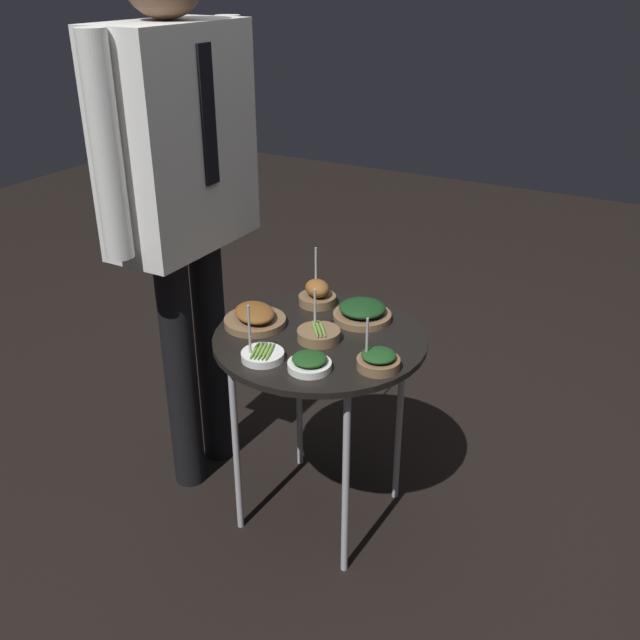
# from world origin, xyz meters

# --- Properties ---
(ground_plane) EXTENTS (8.00, 8.00, 0.00)m
(ground_plane) POSITION_xyz_m (0.00, 0.00, 0.00)
(ground_plane) COLOR black
(serving_cart) EXTENTS (0.60, 0.60, 0.63)m
(serving_cart) POSITION_xyz_m (0.00, 0.00, 0.58)
(serving_cart) COLOR black
(serving_cart) RESTS_ON ground_plane
(bowl_spinach_back_left) EXTENTS (0.11, 0.11, 0.04)m
(bowl_spinach_back_left) POSITION_xyz_m (-0.17, -0.07, 0.65)
(bowl_spinach_back_left) COLOR white
(bowl_spinach_back_left) RESTS_ON serving_cart
(bowl_asparagus_near_rim) EXTENTS (0.12, 0.12, 0.14)m
(bowl_asparagus_near_rim) POSITION_xyz_m (-0.02, -0.01, 0.65)
(bowl_asparagus_near_rim) COLOR brown
(bowl_asparagus_near_rim) RESTS_ON serving_cart
(bowl_spinach_mid_right) EXTENTS (0.17, 0.17, 0.06)m
(bowl_spinach_mid_right) POSITION_xyz_m (0.15, -0.06, 0.66)
(bowl_spinach_mid_right) COLOR brown
(bowl_spinach_mid_right) RESTS_ON serving_cart
(bowl_roast_front_center) EXTENTS (0.18, 0.18, 0.06)m
(bowl_roast_front_center) POSITION_xyz_m (-0.03, 0.20, 0.66)
(bowl_roast_front_center) COLOR brown
(bowl_roast_front_center) RESTS_ON serving_cart
(bowl_spinach_back_right) EXTENTS (0.11, 0.11, 0.14)m
(bowl_spinach_back_right) POSITION_xyz_m (-0.08, -0.22, 0.65)
(bowl_spinach_back_right) COLOR brown
(bowl_spinach_back_right) RESTS_ON serving_cart
(bowl_asparagus_mid_left) EXTENTS (0.11, 0.11, 0.16)m
(bowl_asparagus_mid_left) POSITION_xyz_m (-0.19, 0.07, 0.65)
(bowl_asparagus_mid_left) COLOR white
(bowl_asparagus_mid_left) RESTS_ON serving_cart
(bowl_roast_front_right) EXTENTS (0.12, 0.12, 0.17)m
(bowl_roast_front_right) POSITION_xyz_m (0.18, 0.11, 0.66)
(bowl_roast_front_right) COLOR brown
(bowl_roast_front_right) RESTS_ON serving_cart
(waiter_figure) EXTENTS (0.61, 0.23, 1.66)m
(waiter_figure) POSITION_xyz_m (0.01, 0.46, 1.05)
(waiter_figure) COLOR black
(waiter_figure) RESTS_ON ground_plane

